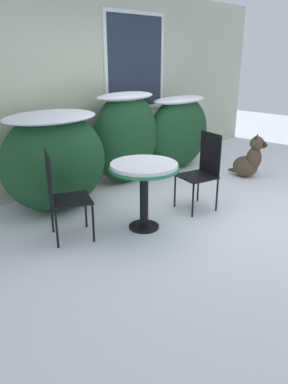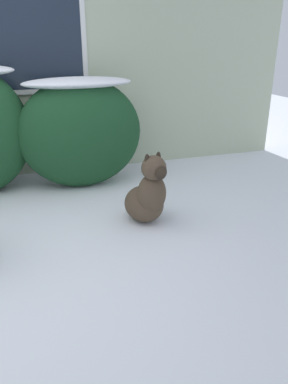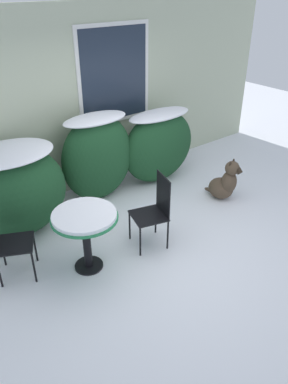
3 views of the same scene
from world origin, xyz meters
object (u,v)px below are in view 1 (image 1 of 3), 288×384
Objects in this scene: patio_chair_near_table at (62,193)px; dog at (249,161)px; patio_table at (144,174)px; patio_chair_far_side at (202,169)px.

patio_chair_near_table is 3.37m from dog.
patio_chair_near_table is at bearing 156.73° from dog.
patio_chair_near_table reaches higher than patio_table.
patio_table is 1.11× the size of dog.
patio_table is 0.79× the size of patio_chair_far_side.
patio_table is 0.79× the size of patio_chair_near_table.
dog is at bearing 1.89° from patio_table.
patio_chair_far_side is at bearing -81.92° from patio_chair_near_table.
patio_table is at bearing -93.29° from patio_chair_near_table.
patio_chair_far_side is 1.40× the size of dog.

